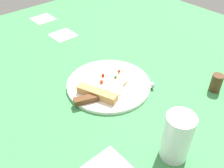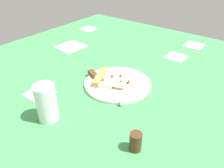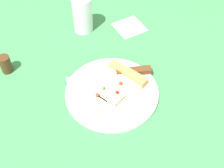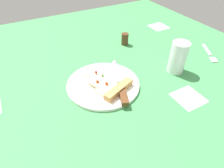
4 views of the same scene
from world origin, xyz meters
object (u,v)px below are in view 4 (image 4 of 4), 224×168
object	(u,v)px
knife	(120,85)
pepper_shaker	(125,39)
drinking_glass	(178,57)
pizza_slice	(109,84)
fork	(210,53)
plate	(103,84)

from	to	relation	value
knife	pepper_shaker	xyz separation A→B (cm)	(-17.96, -26.44, 1.04)
drinking_glass	pepper_shaker	bearing A→B (deg)	-77.80
pizza_slice	fork	world-z (taller)	pizza_slice
plate	pizza_slice	xyz separation A→B (cm)	(-0.93, 2.43, 1.32)
plate	fork	xyz separation A→B (cm)	(-50.35, 3.28, -0.13)
fork	drinking_glass	bearing A→B (deg)	37.04
plate	drinking_glass	size ratio (longest dim) A/B	2.11
plate	knife	xyz separation A→B (cm)	(-4.41, 4.34, 1.14)
pizza_slice	pepper_shaker	bearing A→B (deg)	27.82
pizza_slice	drinking_glass	xyz separation A→B (cm)	(-27.37, 2.92, 4.13)
knife	pizza_slice	bearing A→B (deg)	172.66
knife	fork	distance (cm)	45.97
knife	pepper_shaker	bearing A→B (deg)	77.23
fork	pizza_slice	bearing A→B (deg)	30.70
drinking_glass	fork	size ratio (longest dim) A/B	0.86
knife	drinking_glass	xyz separation A→B (cm)	(-23.90, 1.01, 4.31)
drinking_glass	plate	bearing A→B (deg)	-10.69
pizza_slice	pepper_shaker	size ratio (longest dim) A/B	3.52
plate	fork	bearing A→B (deg)	176.27
plate	pepper_shaker	world-z (taller)	pepper_shaker
plate	drinking_glass	xyz separation A→B (cm)	(-28.30, 5.35, 5.44)
plate	fork	distance (cm)	50.45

